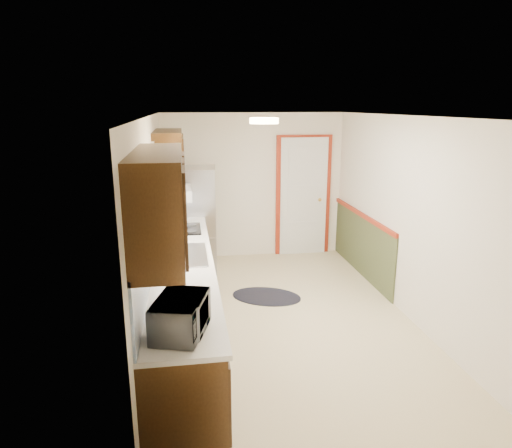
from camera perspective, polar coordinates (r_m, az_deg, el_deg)
name	(u,v)px	position (r m, az deg, el deg)	size (l,w,h in m)	color
room_shell	(286,223)	(5.24, 3.81, 0.07)	(3.20, 5.20, 2.52)	beige
kitchen_run	(179,270)	(4.96, -9.65, -5.71)	(0.63, 4.00, 2.20)	#331D0B
back_wall_trim	(315,206)	(7.64, 7.41, 2.24)	(1.12, 2.30, 2.08)	maroon
ceiling_fixture	(264,121)	(4.82, 1.01, 12.79)	(0.30, 0.30, 0.06)	#FFD88C
microwave	(180,312)	(3.31, -9.44, -10.85)	(0.49, 0.27, 0.33)	white
refrigerator	(194,220)	(7.02, -7.78, 0.47)	(0.72, 0.70, 1.62)	#B7B7BC
rug	(266,296)	(6.25, 1.31, -9.03)	(0.94, 0.60, 0.01)	black
cooktop	(182,229)	(6.01, -9.20, -0.64)	(0.48, 0.57, 0.02)	black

